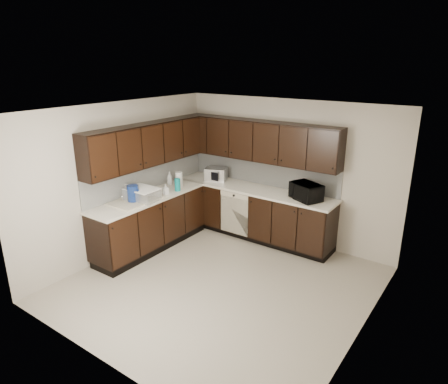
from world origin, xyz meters
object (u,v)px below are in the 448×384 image
(blue_pitcher, at_px, (133,194))
(microwave, at_px, (306,192))
(sink, at_px, (135,205))
(storage_bin, at_px, (142,194))
(toaster_oven, at_px, (216,174))

(blue_pitcher, bearing_deg, microwave, 22.20)
(sink, relative_size, storage_bin, 1.64)
(sink, xyz_separation_m, microwave, (2.21, 1.66, 0.20))
(sink, relative_size, blue_pitcher, 2.94)
(storage_bin, bearing_deg, sink, -117.29)
(sink, height_order, storage_bin, sink)
(sink, bearing_deg, blue_pitcher, -75.81)
(storage_bin, xyz_separation_m, blue_pitcher, (-0.05, -0.15, 0.04))
(toaster_oven, xyz_separation_m, blue_pitcher, (-0.36, -1.74, 0.02))
(sink, bearing_deg, microwave, 36.92)
(toaster_oven, distance_m, blue_pitcher, 1.78)
(toaster_oven, bearing_deg, storage_bin, -122.62)
(blue_pitcher, bearing_deg, sink, 88.67)
(sink, relative_size, microwave, 1.64)
(toaster_oven, height_order, blue_pitcher, blue_pitcher)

